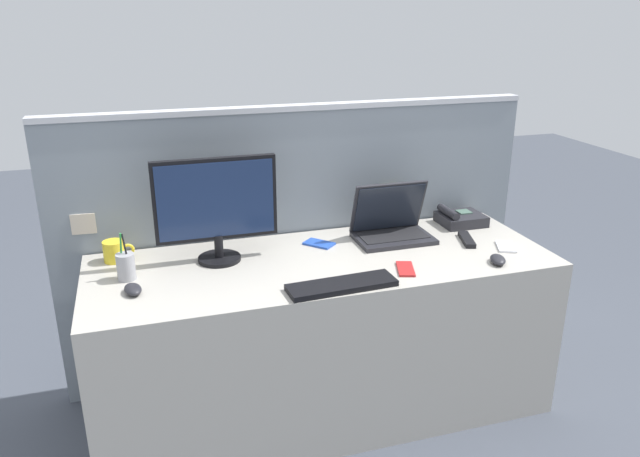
{
  "coord_description": "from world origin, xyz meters",
  "views": [
    {
      "loc": [
        -0.7,
        -2.2,
        1.69
      ],
      "look_at": [
        0.0,
        0.05,
        0.83
      ],
      "focal_mm": 34.16,
      "sensor_mm": 36.0,
      "label": 1
    }
  ],
  "objects_px": {
    "pen_cup": "(126,266)",
    "tv_remote": "(467,240)",
    "keyboard_main": "(342,285)",
    "computer_mouse_left_hand": "(133,289)",
    "cell_phone_red_case": "(406,269)",
    "desktop_monitor": "(216,205)",
    "coffee_mug": "(115,251)",
    "laptop": "(391,224)",
    "computer_mouse_right_hand": "(498,260)",
    "cell_phone_white_slab": "(506,247)",
    "cell_phone_blue_case": "(319,244)",
    "desk_phone": "(460,218)"
  },
  "relations": [
    {
      "from": "computer_mouse_left_hand",
      "to": "tv_remote",
      "type": "height_order",
      "value": "computer_mouse_left_hand"
    },
    {
      "from": "coffee_mug",
      "to": "computer_mouse_right_hand",
      "type": "bearing_deg",
      "value": -18.06
    },
    {
      "from": "pen_cup",
      "to": "coffee_mug",
      "type": "distance_m",
      "value": 0.2
    },
    {
      "from": "pen_cup",
      "to": "tv_remote",
      "type": "relative_size",
      "value": 1.1
    },
    {
      "from": "computer_mouse_right_hand",
      "to": "laptop",
      "type": "bearing_deg",
      "value": 148.66
    },
    {
      "from": "cell_phone_white_slab",
      "to": "cell_phone_blue_case",
      "type": "bearing_deg",
      "value": -175.96
    },
    {
      "from": "cell_phone_white_slab",
      "to": "desktop_monitor",
      "type": "bearing_deg",
      "value": -167.27
    },
    {
      "from": "laptop",
      "to": "cell_phone_white_slab",
      "type": "relative_size",
      "value": 2.68
    },
    {
      "from": "tv_remote",
      "to": "coffee_mug",
      "type": "distance_m",
      "value": 1.5
    },
    {
      "from": "laptop",
      "to": "desk_phone",
      "type": "xyz_separation_m",
      "value": [
        0.39,
        0.07,
        -0.04
      ]
    },
    {
      "from": "cell_phone_red_case",
      "to": "cell_phone_blue_case",
      "type": "bearing_deg",
      "value": 142.27
    },
    {
      "from": "computer_mouse_left_hand",
      "to": "tv_remote",
      "type": "distance_m",
      "value": 1.43
    },
    {
      "from": "pen_cup",
      "to": "coffee_mug",
      "type": "bearing_deg",
      "value": 102.21
    },
    {
      "from": "cell_phone_blue_case",
      "to": "cell_phone_red_case",
      "type": "bearing_deg",
      "value": -98.43
    },
    {
      "from": "cell_phone_blue_case",
      "to": "pen_cup",
      "type": "bearing_deg",
      "value": 146.29
    },
    {
      "from": "cell_phone_blue_case",
      "to": "cell_phone_red_case",
      "type": "relative_size",
      "value": 0.92
    },
    {
      "from": "keyboard_main",
      "to": "cell_phone_white_slab",
      "type": "relative_size",
      "value": 3.26
    },
    {
      "from": "tv_remote",
      "to": "pen_cup",
      "type": "bearing_deg",
      "value": -164.14
    },
    {
      "from": "tv_remote",
      "to": "keyboard_main",
      "type": "bearing_deg",
      "value": -140.39
    },
    {
      "from": "laptop",
      "to": "computer_mouse_left_hand",
      "type": "height_order",
      "value": "laptop"
    },
    {
      "from": "computer_mouse_left_hand",
      "to": "coffee_mug",
      "type": "relative_size",
      "value": 0.81
    },
    {
      "from": "computer_mouse_right_hand",
      "to": "cell_phone_blue_case",
      "type": "relative_size",
      "value": 0.78
    },
    {
      "from": "pen_cup",
      "to": "computer_mouse_left_hand",
      "type": "bearing_deg",
      "value": -81.87
    },
    {
      "from": "computer_mouse_left_hand",
      "to": "cell_phone_white_slab",
      "type": "bearing_deg",
      "value": -11.34
    },
    {
      "from": "pen_cup",
      "to": "coffee_mug",
      "type": "relative_size",
      "value": 1.5
    },
    {
      "from": "laptop",
      "to": "coffee_mug",
      "type": "relative_size",
      "value": 2.72
    },
    {
      "from": "desk_phone",
      "to": "cell_phone_white_slab",
      "type": "height_order",
      "value": "desk_phone"
    },
    {
      "from": "laptop",
      "to": "computer_mouse_right_hand",
      "type": "relative_size",
      "value": 3.38
    },
    {
      "from": "pen_cup",
      "to": "cell_phone_red_case",
      "type": "xyz_separation_m",
      "value": [
        1.05,
        -0.24,
        -0.05
      ]
    },
    {
      "from": "desk_phone",
      "to": "pen_cup",
      "type": "bearing_deg",
      "value": -173.2
    },
    {
      "from": "keyboard_main",
      "to": "computer_mouse_right_hand",
      "type": "distance_m",
      "value": 0.68
    },
    {
      "from": "desktop_monitor",
      "to": "tv_remote",
      "type": "height_order",
      "value": "desktop_monitor"
    },
    {
      "from": "coffee_mug",
      "to": "cell_phone_red_case",
      "type": "bearing_deg",
      "value": -21.61
    },
    {
      "from": "cell_phone_blue_case",
      "to": "desktop_monitor",
      "type": "bearing_deg",
      "value": 142.31
    },
    {
      "from": "desk_phone",
      "to": "cell_phone_white_slab",
      "type": "xyz_separation_m",
      "value": [
        0.04,
        -0.33,
        -0.03
      ]
    },
    {
      "from": "keyboard_main",
      "to": "coffee_mug",
      "type": "xyz_separation_m",
      "value": [
        -0.8,
        0.51,
        0.03
      ]
    },
    {
      "from": "desk_phone",
      "to": "computer_mouse_left_hand",
      "type": "bearing_deg",
      "value": -168.18
    },
    {
      "from": "cell_phone_white_slab",
      "to": "cell_phone_blue_case",
      "type": "relative_size",
      "value": 0.99
    },
    {
      "from": "cell_phone_blue_case",
      "to": "computer_mouse_right_hand",
      "type": "bearing_deg",
      "value": -75.71
    },
    {
      "from": "desktop_monitor",
      "to": "laptop",
      "type": "xyz_separation_m",
      "value": [
        0.77,
        0.02,
        -0.17
      ]
    },
    {
      "from": "laptop",
      "to": "desk_phone",
      "type": "relative_size",
      "value": 1.65
    },
    {
      "from": "laptop",
      "to": "cell_phone_blue_case",
      "type": "height_order",
      "value": "laptop"
    },
    {
      "from": "computer_mouse_left_hand",
      "to": "cell_phone_blue_case",
      "type": "bearing_deg",
      "value": 7.42
    },
    {
      "from": "keyboard_main",
      "to": "computer_mouse_left_hand",
      "type": "xyz_separation_m",
      "value": [
        -0.74,
        0.18,
        0.01
      ]
    },
    {
      "from": "laptop",
      "to": "keyboard_main",
      "type": "distance_m",
      "value": 0.57
    },
    {
      "from": "cell_phone_red_case",
      "to": "desktop_monitor",
      "type": "bearing_deg",
      "value": 172.84
    },
    {
      "from": "desk_phone",
      "to": "cell_phone_red_case",
      "type": "xyz_separation_m",
      "value": [
        -0.47,
        -0.42,
        -0.03
      ]
    },
    {
      "from": "pen_cup",
      "to": "keyboard_main",
      "type": "bearing_deg",
      "value": -22.59
    },
    {
      "from": "cell_phone_white_slab",
      "to": "cell_phone_blue_case",
      "type": "distance_m",
      "value": 0.81
    },
    {
      "from": "desktop_monitor",
      "to": "computer_mouse_left_hand",
      "type": "xyz_separation_m",
      "value": [
        -0.35,
        -0.22,
        -0.22
      ]
    }
  ]
}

